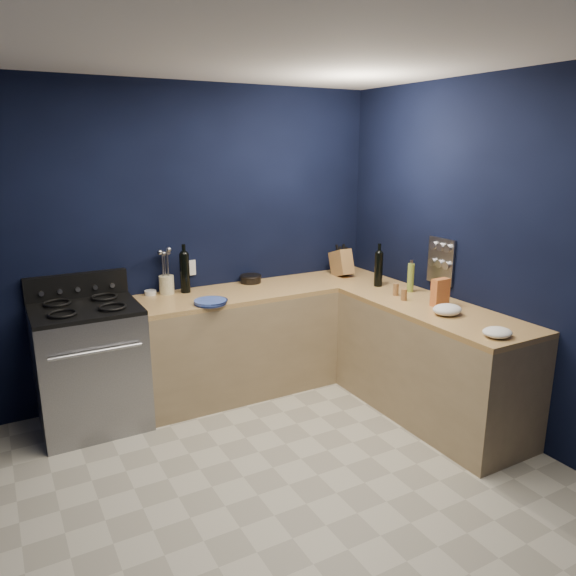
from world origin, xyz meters
TOP-DOWN VIEW (x-y plane):
  - floor at (0.00, 0.00)m, footprint 3.50×3.50m
  - ceiling at (0.00, 0.00)m, footprint 3.50×3.50m
  - wall_back at (0.00, 1.76)m, footprint 3.50×0.02m
  - wall_right at (1.76, 0.00)m, footprint 0.02×3.50m
  - wall_front at (0.00, -1.76)m, footprint 3.50×0.02m
  - cab_back at (0.60, 1.44)m, footprint 2.30×0.63m
  - top_back at (0.60, 1.44)m, footprint 2.30×0.63m
  - cab_right at (1.44, 0.29)m, footprint 0.63×1.67m
  - top_right at (1.44, 0.29)m, footprint 0.63×1.67m
  - gas_range at (-0.93, 1.42)m, footprint 0.76×0.66m
  - oven_door at (-0.93, 1.10)m, footprint 0.59×0.02m
  - cooktop at (-0.93, 1.42)m, footprint 0.76×0.66m
  - backguard at (-0.93, 1.72)m, footprint 0.76×0.06m
  - spice_panel at (1.74, 0.55)m, footprint 0.02×0.28m
  - wall_outlet at (0.00, 1.74)m, footprint 0.09×0.02m
  - plate_stack at (-0.03, 1.20)m, footprint 0.33×0.33m
  - ramekin at (-0.37, 1.69)m, footprint 0.10×0.10m
  - utensil_crock at (-0.24, 1.66)m, footprint 0.16×0.16m
  - wine_bottle_back at (-0.09, 1.63)m, footprint 0.09×0.09m
  - lemon_basket at (0.53, 1.66)m, footprint 0.23×0.23m
  - knife_block at (1.41, 1.50)m, footprint 0.14×0.28m
  - wine_bottle_right at (1.46, 1.01)m, footprint 0.10×0.10m
  - oil_bottle at (1.58, 0.73)m, footprint 0.07×0.07m
  - spice_jar_near at (1.40, 0.69)m, footprint 0.05×0.05m
  - spice_jar_far at (1.36, 0.55)m, footprint 0.06×0.06m
  - crouton_bag at (1.50, 0.30)m, footprint 0.15×0.07m
  - towel_front at (1.38, 0.10)m, footprint 0.26×0.23m
  - towel_end at (1.32, -0.41)m, footprint 0.22×0.20m

SIDE VIEW (x-z plane):
  - floor at x=0.00m, z-range -0.02..0.00m
  - cab_back at x=0.60m, z-range 0.00..0.86m
  - cab_right at x=1.44m, z-range 0.00..0.86m
  - oven_door at x=-0.93m, z-range 0.24..0.66m
  - gas_range at x=-0.93m, z-range 0.00..0.92m
  - top_back at x=0.60m, z-range 0.86..0.90m
  - top_right at x=1.44m, z-range 0.86..0.90m
  - plate_stack at x=-0.03m, z-range 0.90..0.93m
  - ramekin at x=-0.37m, z-range 0.90..0.94m
  - towel_end at x=1.32m, z-range 0.90..0.96m
  - cooktop at x=-0.93m, z-range 0.92..0.95m
  - lemon_basket at x=0.53m, z-range 0.90..0.97m
  - towel_front at x=1.38m, z-range 0.90..0.98m
  - spice_jar_far at x=1.36m, z-range 0.90..0.99m
  - spice_jar_near at x=1.40m, z-range 0.90..1.00m
  - utensil_crock at x=-0.24m, z-range 0.90..1.05m
  - crouton_bag at x=1.50m, z-range 0.90..1.11m
  - knife_block at x=1.41m, z-range 0.87..1.16m
  - oil_bottle at x=1.58m, z-range 0.90..1.14m
  - backguard at x=-0.93m, z-range 0.94..1.14m
  - wine_bottle_right at x=1.46m, z-range 0.90..1.20m
  - wine_bottle_back at x=-0.09m, z-range 0.90..1.23m
  - wall_outlet at x=0.00m, z-range 1.02..1.15m
  - spice_panel at x=1.74m, z-range 0.99..1.37m
  - wall_back at x=0.00m, z-range 0.00..2.60m
  - wall_right at x=1.76m, z-range 0.00..2.60m
  - wall_front at x=0.00m, z-range 0.00..2.60m
  - ceiling at x=0.00m, z-range 2.60..2.62m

